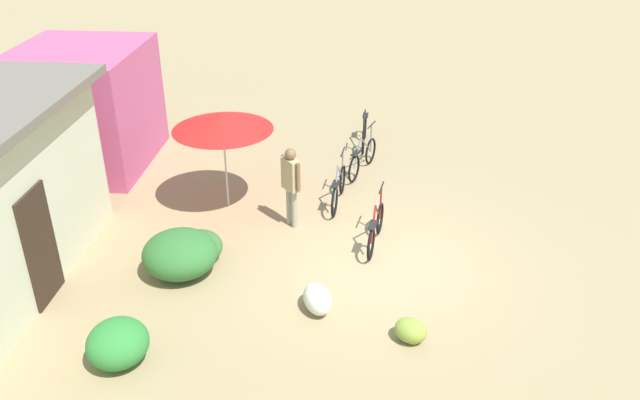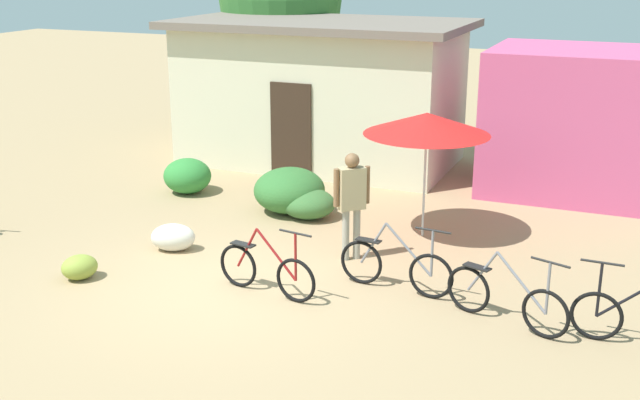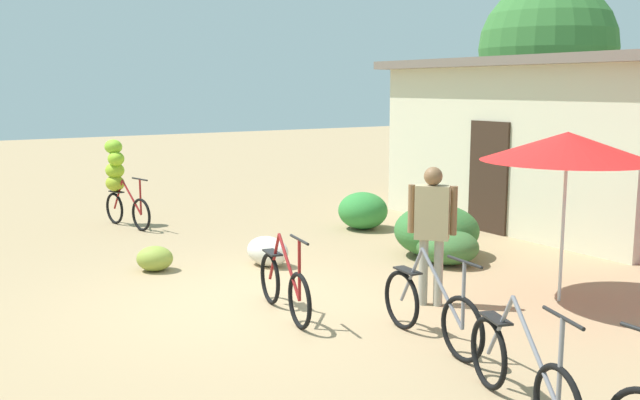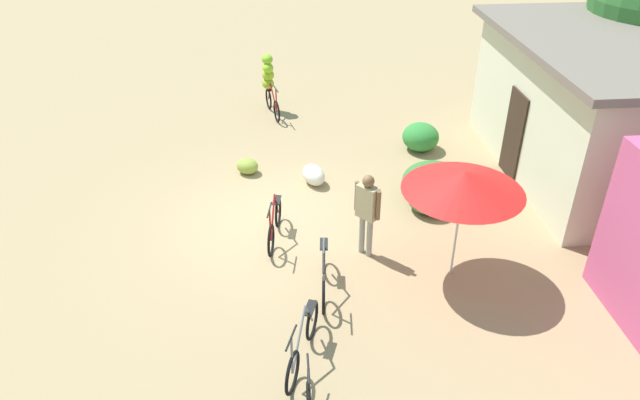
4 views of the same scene
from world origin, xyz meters
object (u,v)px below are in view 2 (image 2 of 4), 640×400
at_px(person_vendor, 352,195).
at_px(bicycle_center_loaded, 396,267).
at_px(market_umbrella, 427,124).
at_px(shop_pink, 573,121).
at_px(bicycle_near_pile, 267,271).
at_px(banana_pile_on_ground, 79,268).
at_px(building_low, 321,91).
at_px(produce_sack, 173,237).
at_px(bicycle_by_shop, 506,299).

bearing_deg(person_vendor, bicycle_center_loaded, -41.60).
height_order(market_umbrella, bicycle_center_loaded, market_umbrella).
xyz_separation_m(shop_pink, bicycle_center_loaded, (-1.66, -6.05, -1.03)).
bearing_deg(bicycle_center_loaded, bicycle_near_pile, -153.49).
xyz_separation_m(bicycle_near_pile, banana_pile_on_ground, (-2.74, -0.57, -0.18)).
bearing_deg(bicycle_near_pile, shop_pink, 64.55).
height_order(building_low, produce_sack, building_low).
bearing_deg(person_vendor, bicycle_by_shop, -27.46).
bearing_deg(person_vendor, banana_pile_on_ground, -146.14).
bearing_deg(bicycle_near_pile, building_low, 106.88).
relative_size(market_umbrella, bicycle_near_pile, 1.31).
bearing_deg(shop_pink, bicycle_center_loaded, -105.33).
height_order(building_low, shop_pink, building_low).
bearing_deg(building_low, produce_sack, -89.79).
height_order(building_low, bicycle_center_loaded, building_low).
xyz_separation_m(market_umbrella, bicycle_by_shop, (1.86, -2.80, -1.55)).
bearing_deg(banana_pile_on_ground, shop_pink, 51.04).
distance_m(bicycle_by_shop, person_vendor, 3.00).
xyz_separation_m(building_low, produce_sack, (0.02, -6.10, -1.36)).
bearing_deg(bicycle_by_shop, building_low, 128.52).
bearing_deg(bicycle_center_loaded, banana_pile_on_ground, -162.50).
height_order(bicycle_by_shop, banana_pile_on_ground, bicycle_by_shop).
distance_m(shop_pink, bicycle_near_pile, 7.65).
distance_m(banana_pile_on_ground, produce_sack, 1.63).
bearing_deg(bicycle_by_shop, bicycle_center_loaded, 163.72).
relative_size(building_low, banana_pile_on_ground, 9.31).
height_order(bicycle_center_loaded, banana_pile_on_ground, bicycle_center_loaded).
bearing_deg(person_vendor, shop_pink, 62.87).
xyz_separation_m(market_umbrella, person_vendor, (-0.73, -1.45, -0.87)).
xyz_separation_m(banana_pile_on_ground, produce_sack, (0.63, 1.50, 0.05)).
relative_size(market_umbrella, bicycle_by_shop, 1.26).
height_order(bicycle_near_pile, bicycle_center_loaded, bicycle_near_pile).
relative_size(shop_pink, produce_sack, 4.57).
bearing_deg(produce_sack, banana_pile_on_ground, -112.80).
xyz_separation_m(bicycle_near_pile, bicycle_by_shop, (3.20, 0.33, 0.00)).
bearing_deg(produce_sack, bicycle_near_pile, -23.74).
relative_size(bicycle_center_loaded, banana_pile_on_ground, 2.50).
distance_m(bicycle_center_loaded, bicycle_by_shop, 1.67).
xyz_separation_m(market_umbrella, produce_sack, (-3.45, -2.20, -1.68)).
distance_m(building_low, banana_pile_on_ground, 7.75).
height_order(building_low, banana_pile_on_ground, building_low).
relative_size(bicycle_by_shop, person_vendor, 0.98).
height_order(shop_pink, market_umbrella, shop_pink).
relative_size(bicycle_center_loaded, person_vendor, 1.01).
xyz_separation_m(building_low, bicycle_by_shop, (5.33, -6.70, -1.23)).
bearing_deg(bicycle_by_shop, person_vendor, 152.54).
xyz_separation_m(building_low, bicycle_center_loaded, (3.73, -6.23, -1.22)).
xyz_separation_m(building_low, shop_pink, (5.39, -0.18, -0.19)).
xyz_separation_m(market_umbrella, bicycle_near_pile, (-1.34, -3.13, -1.55)).
relative_size(building_low, market_umbrella, 3.03).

